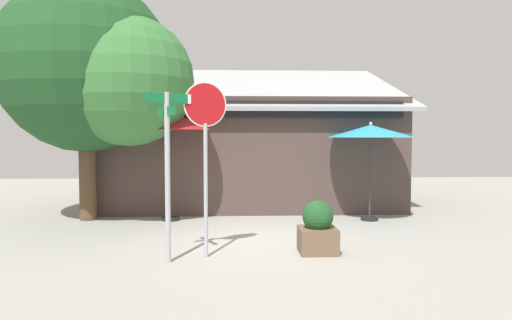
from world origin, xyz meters
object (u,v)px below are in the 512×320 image
at_px(patio_umbrella_teal_center, 371,132).
at_px(sidewalk_planter, 318,229).
at_px(stop_sign, 205,135).
at_px(patio_umbrella_crimson_left, 170,121).
at_px(street_sign_post, 168,160).
at_px(shade_tree, 97,70).

height_order(patio_umbrella_teal_center, sidewalk_planter, patio_umbrella_teal_center).
distance_m(stop_sign, patio_umbrella_crimson_left, 3.83).
xyz_separation_m(street_sign_post, patio_umbrella_crimson_left, (-0.53, 3.96, 0.79)).
height_order(patio_umbrella_crimson_left, patio_umbrella_teal_center, patio_umbrella_crimson_left).
xyz_separation_m(stop_sign, patio_umbrella_crimson_left, (-1.15, 3.63, 0.36)).
relative_size(stop_sign, patio_umbrella_crimson_left, 1.09).
distance_m(street_sign_post, stop_sign, 0.82).
bearing_deg(stop_sign, sidewalk_planter, 6.62).
relative_size(patio_umbrella_crimson_left, patio_umbrella_teal_center, 1.14).
distance_m(patio_umbrella_teal_center, shade_tree, 7.10).
xyz_separation_m(stop_sign, sidewalk_planter, (2.05, 0.24, -1.74)).
bearing_deg(patio_umbrella_crimson_left, street_sign_post, -82.40).
bearing_deg(patio_umbrella_teal_center, stop_sign, -139.09).
bearing_deg(street_sign_post, shade_tree, 120.44).
bearing_deg(patio_umbrella_crimson_left, patio_umbrella_teal_center, -2.23).
relative_size(street_sign_post, patio_umbrella_crimson_left, 1.01).
xyz_separation_m(stop_sign, shade_tree, (-2.96, 3.67, 1.64)).
xyz_separation_m(patio_umbrella_crimson_left, shade_tree, (-1.82, 0.03, 1.28)).
height_order(stop_sign, sidewalk_planter, stop_sign).
bearing_deg(stop_sign, street_sign_post, -152.54).
distance_m(street_sign_post, sidewalk_planter, 3.03).
bearing_deg(patio_umbrella_crimson_left, stop_sign, -72.47).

